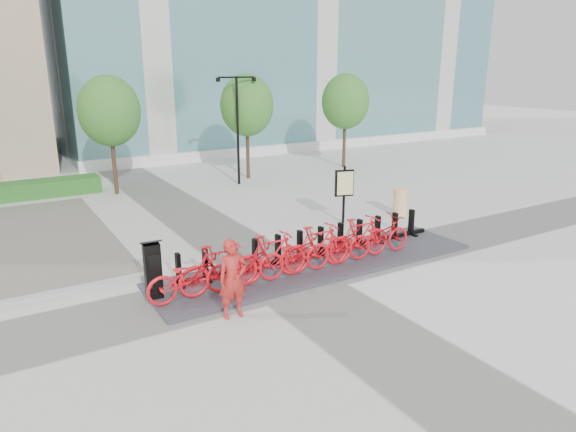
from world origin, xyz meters
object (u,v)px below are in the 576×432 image
kiosk (153,269)px  worker_red (233,279)px  construction_barrel (400,201)px  bike_0 (191,276)px  map_sign (344,186)px

kiosk → worker_red: bearing=-48.3°
construction_barrel → worker_red: bearing=-154.4°
kiosk → construction_barrel: size_ratio=1.44×
bike_0 → worker_red: bearing=-156.7°
bike_0 → construction_barrel: (9.47, 3.09, -0.14)m
bike_0 → map_sign: (6.99, 3.32, 0.72)m
construction_barrel → bike_0: bearing=-161.9°
construction_barrel → map_sign: size_ratio=0.49×
kiosk → map_sign: (7.72, 2.78, 0.59)m
construction_barrel → map_sign: (-2.48, 0.23, 0.86)m
kiosk → construction_barrel: kiosk is taller
bike_0 → construction_barrel: bike_0 is taller
kiosk → construction_barrel: 10.52m
bike_0 → worker_red: (0.52, -1.21, 0.26)m
construction_barrel → kiosk: bearing=-166.0°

